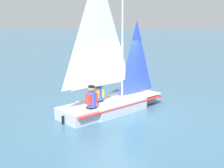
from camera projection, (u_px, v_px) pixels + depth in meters
The scene contains 4 objects.
ground_plane at pixel (112, 110), 10.33m from camera, with size 260.00×260.00×0.00m, color #38607A.
sailboat_main at pixel (111, 91), 10.14m from camera, with size 2.74×4.29×5.10m.
sailor_helm at pixel (98, 96), 10.00m from camera, with size 0.38×0.41×1.16m.
sailor_crew at pixel (92, 101), 9.20m from camera, with size 0.38×0.41×1.16m.
Camera 1 is at (4.53, -8.79, 3.14)m, focal length 45.00 mm.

